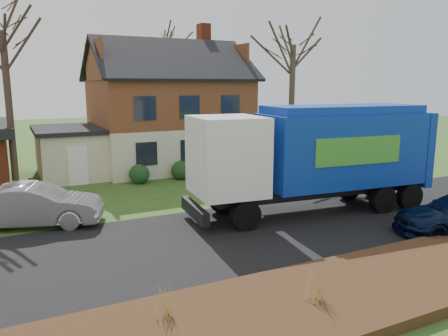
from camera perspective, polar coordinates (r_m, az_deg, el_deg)
name	(u,v)px	position (r m, az deg, el deg)	size (l,w,h in m)	color
ground	(246,234)	(15.82, 2.94, -8.62)	(120.00, 120.00, 0.00)	#30501A
road	(246,234)	(15.81, 2.94, -8.59)	(80.00, 7.00, 0.02)	black
mulch_verge	(350,292)	(11.79, 16.11, -15.35)	(80.00, 3.50, 0.30)	#321C10
main_house	(161,104)	(28.33, -8.28, 8.25)	(12.95, 8.95, 9.26)	beige
garbage_truck	(319,152)	(18.37, 12.25, 2.10)	(10.54, 3.72, 4.43)	black
silver_sedan	(35,205)	(17.92, -23.50, -4.49)	(1.70, 4.88, 1.61)	#989B9F
tree_front_west	(0,4)	(23.03, -27.26, 18.47)	(3.58, 3.58, 10.65)	#3D2D25
tree_front_east	(294,23)	(26.89, 9.12, 18.21)	(3.88, 3.88, 10.79)	#423828
tree_back	(164,34)	(35.78, -7.80, 16.95)	(3.45, 3.45, 10.94)	#433728
grass_clump_west	(165,298)	(9.97, -7.73, -16.48)	(0.31, 0.25, 0.82)	#AC964C
grass_clump_mid	(317,283)	(10.59, 12.10, -14.52)	(0.34, 0.28, 0.95)	tan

